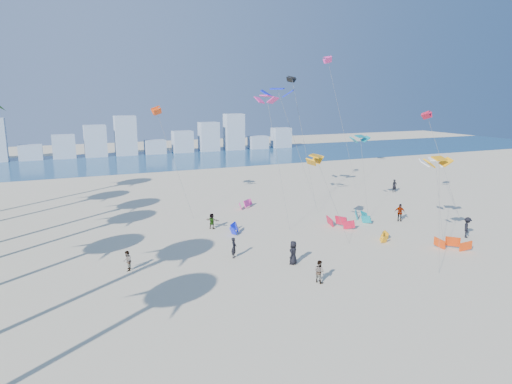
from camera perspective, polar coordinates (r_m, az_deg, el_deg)
name	(u,v)px	position (r m, az deg, el deg)	size (l,w,h in m)	color
ground	(321,329)	(27.33, 8.01, -16.32)	(220.00, 220.00, 0.00)	beige
ocean	(127,161)	(94.15, -15.54, 3.63)	(220.00, 220.00, 0.00)	navy
kitesurfer_near	(234,248)	(37.48, -2.72, -6.83)	(0.61, 0.40, 1.68)	black
kitesurfer_mid	(319,271)	(33.07, 7.75, -9.62)	(0.78, 0.61, 1.60)	gray
kitesurfers_far	(344,226)	(44.10, 10.72, -4.08)	(37.78, 19.68, 1.91)	black
grounded_kites	(341,224)	(46.28, 10.42, -3.87)	(17.44, 23.04, 0.98)	#0E1DF0
flying_kites	(312,103)	(51.38, 6.92, 10.74)	(29.75, 36.01, 18.61)	#FAA00D
distant_skyline	(113,141)	(103.50, -17.10, 5.97)	(85.00, 3.00, 8.40)	#9EADBF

